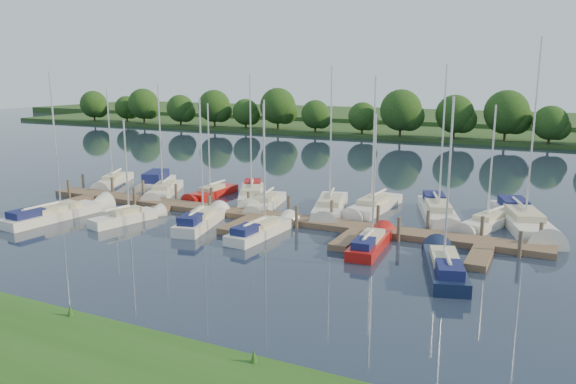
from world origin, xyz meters
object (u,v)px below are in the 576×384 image
at_px(sailboat_n_0, 114,182).
at_px(sailboat_n_5, 266,204).
at_px(dock, 256,218).
at_px(sailboat_s_2, 201,222).
at_px(motorboat, 155,184).

bearing_deg(sailboat_n_0, sailboat_n_5, 150.14).
distance_m(dock, sailboat_n_0, 19.63).
xyz_separation_m(dock, sailboat_s_2, (-2.65, -3.10, 0.13)).
bearing_deg(sailboat_n_5, motorboat, -20.60).
height_order(dock, sailboat_s_2, sailboat_s_2).
bearing_deg(sailboat_s_2, motorboat, 128.55).
bearing_deg(motorboat, sailboat_n_5, 148.95).
bearing_deg(sailboat_s_2, sailboat_n_0, 138.68).
bearing_deg(sailboat_n_5, sailboat_n_0, -17.10).
bearing_deg(motorboat, sailboat_s_2, 119.95).
distance_m(dock, sailboat_n_5, 3.96).
bearing_deg(motorboat, dock, 135.50).
relative_size(dock, sailboat_s_2, 4.28).
bearing_deg(sailboat_n_0, motorboat, 159.61).
xyz_separation_m(dock, motorboat, (-14.00, 5.91, 0.19)).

